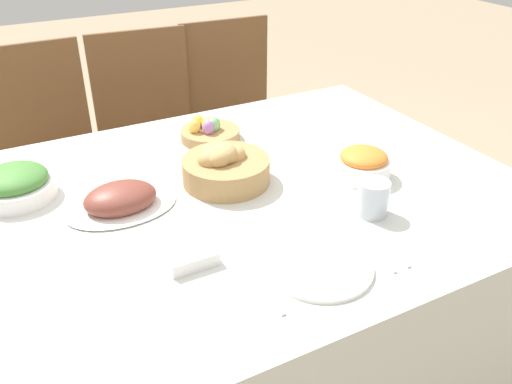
# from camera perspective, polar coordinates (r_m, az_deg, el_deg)

# --- Properties ---
(ground_plane) EXTENTS (12.00, 12.00, 0.00)m
(ground_plane) POSITION_cam_1_polar(r_m,az_deg,el_deg) (2.00, -0.99, -19.24)
(ground_plane) COLOR tan
(dining_table) EXTENTS (1.52, 1.17, 0.77)m
(dining_table) POSITION_cam_1_polar(r_m,az_deg,el_deg) (1.73, -1.10, -10.90)
(dining_table) COLOR silver
(dining_table) RESTS_ON ground
(chair_far_left) EXTENTS (0.43, 0.43, 0.98)m
(chair_far_left) POSITION_cam_1_polar(r_m,az_deg,el_deg) (2.35, -20.90, 2.71)
(chair_far_left) COLOR brown
(chair_far_left) RESTS_ON ground
(chair_far_right) EXTENTS (0.44, 0.44, 0.98)m
(chair_far_right) POSITION_cam_1_polar(r_m,az_deg,el_deg) (2.55, -2.11, 6.97)
(chair_far_right) COLOR brown
(chair_far_right) RESTS_ON ground
(chair_far_center) EXTENTS (0.45, 0.45, 0.98)m
(chair_far_center) POSITION_cam_1_polar(r_m,az_deg,el_deg) (2.42, -10.82, 5.07)
(chair_far_center) COLOR brown
(chair_far_center) RESTS_ON ground
(bread_basket) EXTENTS (0.25, 0.25, 0.12)m
(bread_basket) POSITION_cam_1_polar(r_m,az_deg,el_deg) (1.52, -3.33, 2.68)
(bread_basket) COLOR #AD8451
(bread_basket) RESTS_ON dining_table
(egg_basket) EXTENTS (0.19, 0.19, 0.08)m
(egg_basket) POSITION_cam_1_polar(r_m,az_deg,el_deg) (1.79, -4.94, 6.35)
(egg_basket) COLOR #AD8451
(egg_basket) RESTS_ON dining_table
(ham_platter) EXTENTS (0.29, 0.20, 0.08)m
(ham_platter) POSITION_cam_1_polar(r_m,az_deg,el_deg) (1.45, -14.06, -0.82)
(ham_platter) COLOR white
(ham_platter) RESTS_ON dining_table
(carrot_bowl) EXTENTS (0.16, 0.16, 0.09)m
(carrot_bowl) POSITION_cam_1_polar(r_m,az_deg,el_deg) (1.57, 11.21, 2.91)
(carrot_bowl) COLOR white
(carrot_bowl) RESTS_ON dining_table
(green_salad_bowl) EXTENTS (0.21, 0.21, 0.09)m
(green_salad_bowl) POSITION_cam_1_polar(r_m,az_deg,el_deg) (1.58, -24.01, 0.74)
(green_salad_bowl) COLOR white
(green_salad_bowl) RESTS_ON dining_table
(dinner_plate) EXTENTS (0.23, 0.23, 0.01)m
(dinner_plate) POSITION_cam_1_polar(r_m,az_deg,el_deg) (1.21, 6.80, -7.87)
(dinner_plate) COLOR white
(dinner_plate) RESTS_ON dining_table
(fork) EXTENTS (0.02, 0.18, 0.00)m
(fork) POSITION_cam_1_polar(r_m,az_deg,el_deg) (1.16, 0.87, -10.06)
(fork) COLOR silver
(fork) RESTS_ON dining_table
(knife) EXTENTS (0.02, 0.18, 0.00)m
(knife) POSITION_cam_1_polar(r_m,az_deg,el_deg) (1.29, 12.05, -6.01)
(knife) COLOR silver
(knife) RESTS_ON dining_table
(spoon) EXTENTS (0.02, 0.18, 0.00)m
(spoon) POSITION_cam_1_polar(r_m,az_deg,el_deg) (1.30, 13.08, -5.62)
(spoon) COLOR silver
(spoon) RESTS_ON dining_table
(drinking_cup) EXTENTS (0.08, 0.08, 0.09)m
(drinking_cup) POSITION_cam_1_polar(r_m,az_deg,el_deg) (1.40, 12.20, -0.61)
(drinking_cup) COLOR silver
(drinking_cup) RESTS_ON dining_table
(butter_dish) EXTENTS (0.11, 0.07, 0.03)m
(butter_dish) POSITION_cam_1_polar(r_m,az_deg,el_deg) (1.22, -6.86, -6.91)
(butter_dish) COLOR white
(butter_dish) RESTS_ON dining_table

